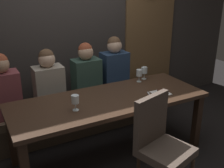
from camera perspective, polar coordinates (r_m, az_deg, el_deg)
ground at (r=3.43m, az=-0.58°, el=-14.35°), size 9.00×9.00×0.00m
back_wall_tiled at (r=3.96m, az=-9.19°, el=13.64°), size 6.00×0.12×3.00m
arched_door at (r=4.54m, az=7.87°, el=12.88°), size 0.90×0.05×2.55m
dining_table at (r=3.10m, az=-0.62°, el=-4.45°), size 2.20×0.84×0.74m
banquette_bench at (r=3.86m, az=-5.48°, el=-6.22°), size 2.50×0.44×0.45m
chair_near_side at (r=2.69m, az=9.79°, el=-11.30°), size 0.55×0.55×0.98m
diner_redhead at (r=3.38m, az=-21.54°, el=-0.80°), size 0.36×0.24×0.77m
diner_bearded at (r=3.48m, az=-13.00°, el=0.64°), size 0.36×0.24×0.76m
diner_far_end at (r=3.66m, az=-5.34°, el=2.24°), size 0.36×0.24×0.78m
diner_near_end at (r=3.84m, az=0.50°, el=3.51°), size 0.36×0.24×0.81m
wine_glass_center_front at (r=3.54m, az=5.67°, el=2.26°), size 0.08×0.08×0.16m
wine_glass_far_left at (r=2.77m, az=-7.64°, el=-3.23°), size 0.08×0.08×0.16m
wine_glass_near_left at (r=3.65m, az=6.73°, el=2.74°), size 0.08×0.08×0.16m
dessert_plate at (r=3.24m, az=10.14°, el=-1.73°), size 0.19×0.19×0.05m
fork_on_table at (r=3.18m, az=7.74°, el=-2.21°), size 0.08×0.16×0.01m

